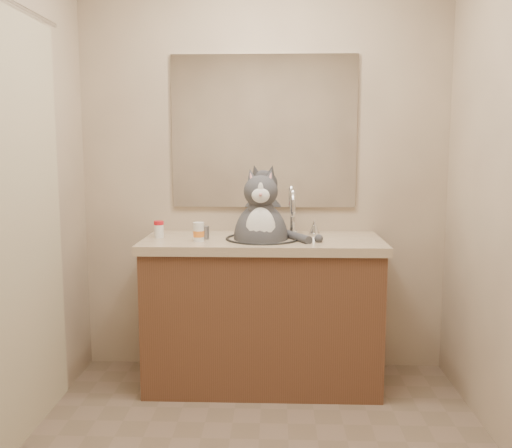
{
  "coord_description": "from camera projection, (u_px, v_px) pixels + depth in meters",
  "views": [
    {
      "loc": [
        0.07,
        -2.2,
        1.37
      ],
      "look_at": [
        -0.03,
        0.65,
        0.98
      ],
      "focal_mm": 40.0,
      "sensor_mm": 36.0,
      "label": 1
    }
  ],
  "objects": [
    {
      "name": "cat",
      "position": [
        261.0,
        233.0,
        3.18
      ],
      "size": [
        0.44,
        0.34,
        0.61
      ],
      "rotation": [
        0.0,
        0.0,
        0.02
      ],
      "color": "#424246",
      "rests_on": "vanity"
    },
    {
      "name": "room",
      "position": [
        257.0,
        190.0,
        2.2
      ],
      "size": [
        2.22,
        2.52,
        2.42
      ],
      "color": "#7E6957",
      "rests_on": "ground"
    },
    {
      "name": "shower_curtain",
      "position": [
        5.0,
        228.0,
        2.36
      ],
      "size": [
        0.02,
        1.3,
        1.93
      ],
      "color": "beige",
      "rests_on": "ground"
    },
    {
      "name": "mirror",
      "position": [
        264.0,
        132.0,
        3.39
      ],
      "size": [
        1.1,
        0.02,
        0.9
      ],
      "primitive_type": "cube",
      "color": "white",
      "rests_on": "room"
    },
    {
      "name": "pill_bottle_redcap",
      "position": [
        159.0,
        229.0,
        3.23
      ],
      "size": [
        0.06,
        0.06,
        0.1
      ],
      "rotation": [
        0.0,
        0.0,
        0.01
      ],
      "color": "white",
      "rests_on": "vanity"
    },
    {
      "name": "vanity",
      "position": [
        263.0,
        308.0,
        3.26
      ],
      "size": [
        1.34,
        0.59,
        1.12
      ],
      "color": "brown",
      "rests_on": "ground"
    },
    {
      "name": "pill_bottle_orange",
      "position": [
        199.0,
        232.0,
        3.1
      ],
      "size": [
        0.07,
        0.07,
        0.1
      ],
      "rotation": [
        0.0,
        0.0,
        -0.14
      ],
      "color": "white",
      "rests_on": "vanity"
    },
    {
      "name": "grey_canister",
      "position": [
        205.0,
        233.0,
        3.18
      ],
      "size": [
        0.05,
        0.05,
        0.07
      ],
      "rotation": [
        0.0,
        0.0,
        0.14
      ],
      "color": "gray",
      "rests_on": "vanity"
    }
  ]
}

